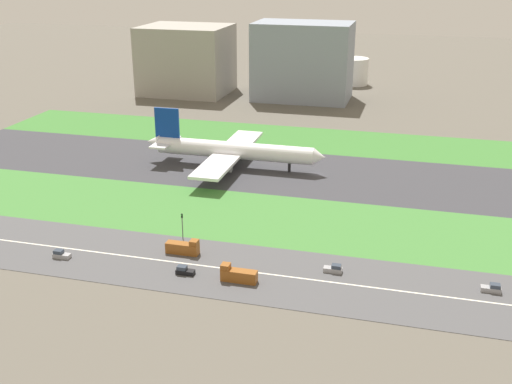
# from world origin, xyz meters

# --- Properties ---
(ground_plane) EXTENTS (800.00, 800.00, 0.00)m
(ground_plane) POSITION_xyz_m (0.00, 0.00, 0.00)
(ground_plane) COLOR #5B564C
(runway) EXTENTS (280.00, 46.00, 0.10)m
(runway) POSITION_xyz_m (0.00, 0.00, 0.05)
(runway) COLOR #38383D
(runway) RESTS_ON ground_plane
(grass_median_north) EXTENTS (280.00, 36.00, 0.10)m
(grass_median_north) POSITION_xyz_m (0.00, 41.00, 0.05)
(grass_median_north) COLOR #3D7A33
(grass_median_north) RESTS_ON ground_plane
(grass_median_south) EXTENTS (280.00, 36.00, 0.10)m
(grass_median_south) POSITION_xyz_m (0.00, -41.00, 0.05)
(grass_median_south) COLOR #427F38
(grass_median_south) RESTS_ON ground_plane
(highway) EXTENTS (280.00, 28.00, 0.10)m
(highway) POSITION_xyz_m (0.00, -73.00, 0.05)
(highway) COLOR #4C4C4F
(highway) RESTS_ON ground_plane
(highway_centerline) EXTENTS (266.00, 0.50, 0.01)m
(highway_centerline) POSITION_xyz_m (0.00, -73.00, 0.11)
(highway_centerline) COLOR silver
(highway_centerline) RESTS_ON highway
(airliner) EXTENTS (65.00, 56.00, 19.70)m
(airliner) POSITION_xyz_m (-30.73, 0.00, 6.23)
(airliner) COLOR white
(airliner) RESTS_ON runway
(car_2) EXTENTS (4.40, 1.80, 2.00)m
(car_2) POSITION_xyz_m (-50.73, -78.00, 0.92)
(car_2) COLOR #99999E
(car_2) RESTS_ON highway
(car_5) EXTENTS (4.40, 1.80, 2.00)m
(car_5) POSITION_xyz_m (51.39, -68.00, 0.92)
(car_5) COLOR #99999E
(car_5) RESTS_ON highway
(truck_2) EXTENTS (8.40, 2.50, 4.00)m
(truck_2) POSITION_xyz_m (-4.88, -78.00, 1.67)
(truck_2) COLOR brown
(truck_2) RESTS_ON highway
(truck_1) EXTENTS (8.40, 2.50, 4.00)m
(truck_1) POSITION_xyz_m (-22.11, -68.00, 1.67)
(truck_1) COLOR brown
(truck_1) RESTS_ON highway
(car_3) EXTENTS (4.40, 1.80, 2.00)m
(car_3) POSITION_xyz_m (-18.03, -78.00, 0.92)
(car_3) COLOR black
(car_3) RESTS_ON highway
(car_0) EXTENTS (4.40, 1.80, 2.00)m
(car_0) POSITION_xyz_m (15.88, -68.00, 0.92)
(car_0) COLOR #99999E
(car_0) RESTS_ON highway
(traffic_light) EXTENTS (0.36, 0.50, 7.20)m
(traffic_light) POSITION_xyz_m (-25.41, -60.01, 4.29)
(traffic_light) COLOR #4C4C51
(traffic_light) RESTS_ON highway
(terminal_building) EXTENTS (44.67, 37.64, 35.17)m
(terminal_building) POSITION_xyz_m (-90.00, 114.00, 17.59)
(terminal_building) COLOR #9E998E
(terminal_building) RESTS_ON ground_plane
(hangar_building) EXTENTS (48.42, 29.63, 38.59)m
(hangar_building) POSITION_xyz_m (-27.21, 114.00, 19.29)
(hangar_building) COLOR gray
(hangar_building) RESTS_ON ground_plane
(fuel_tank_west) EXTENTS (17.22, 17.22, 14.92)m
(fuel_tank_west) POSITION_xyz_m (-6.44, 159.00, 7.46)
(fuel_tank_west) COLOR silver
(fuel_tank_west) RESTS_ON ground_plane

